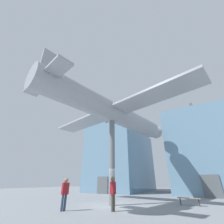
# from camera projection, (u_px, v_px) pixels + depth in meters

# --- Properties ---
(ground_plane) EXTENTS (80.00, 80.00, 0.00)m
(ground_plane) POSITION_uv_depth(u_px,v_px,m) (112.00, 205.00, 10.89)
(ground_plane) COLOR gray
(glass_pavilion_left) EXTENTS (8.56, 14.73, 11.54)m
(glass_pavilion_left) POSITION_uv_depth(u_px,v_px,m) (123.00, 160.00, 29.80)
(glass_pavilion_left) COLOR #60849E
(glass_pavilion_left) RESTS_ON ground_plane
(glass_pavilion_right) EXTENTS (8.56, 14.73, 11.54)m
(glass_pavilion_right) POSITION_uv_depth(u_px,v_px,m) (202.00, 155.00, 23.79)
(glass_pavilion_right) COLOR #60849E
(glass_pavilion_right) RESTS_ON ground_plane
(support_pylon_central) EXTENTS (0.47, 0.47, 6.58)m
(support_pylon_central) POSITION_uv_depth(u_px,v_px,m) (112.00, 159.00, 12.29)
(support_pylon_central) COLOR slate
(support_pylon_central) RESTS_ON ground_plane
(suspended_airplane) EXTENTS (16.01, 16.22, 3.49)m
(suspended_airplane) POSITION_uv_depth(u_px,v_px,m) (114.00, 113.00, 14.30)
(suspended_airplane) COLOR #93999E
(suspended_airplane) RESTS_ON support_pylon_central
(visitor_person) EXTENTS (0.28, 0.40, 1.83)m
(visitor_person) POSITION_uv_depth(u_px,v_px,m) (113.00, 191.00, 9.12)
(visitor_person) COLOR #4C4238
(visitor_person) RESTS_ON ground_plane
(visitor_second) EXTENTS (0.35, 0.45, 1.78)m
(visitor_second) POSITION_uv_depth(u_px,v_px,m) (65.00, 191.00, 9.18)
(visitor_second) COLOR #2D3D56
(visitor_second) RESTS_ON ground_plane
(plaza_bench) EXTENTS (1.60, 0.57, 0.50)m
(plaza_bench) POSITION_uv_depth(u_px,v_px,m) (189.00, 199.00, 10.95)
(plaza_bench) COLOR #846647
(plaza_bench) RESTS_ON ground_plane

